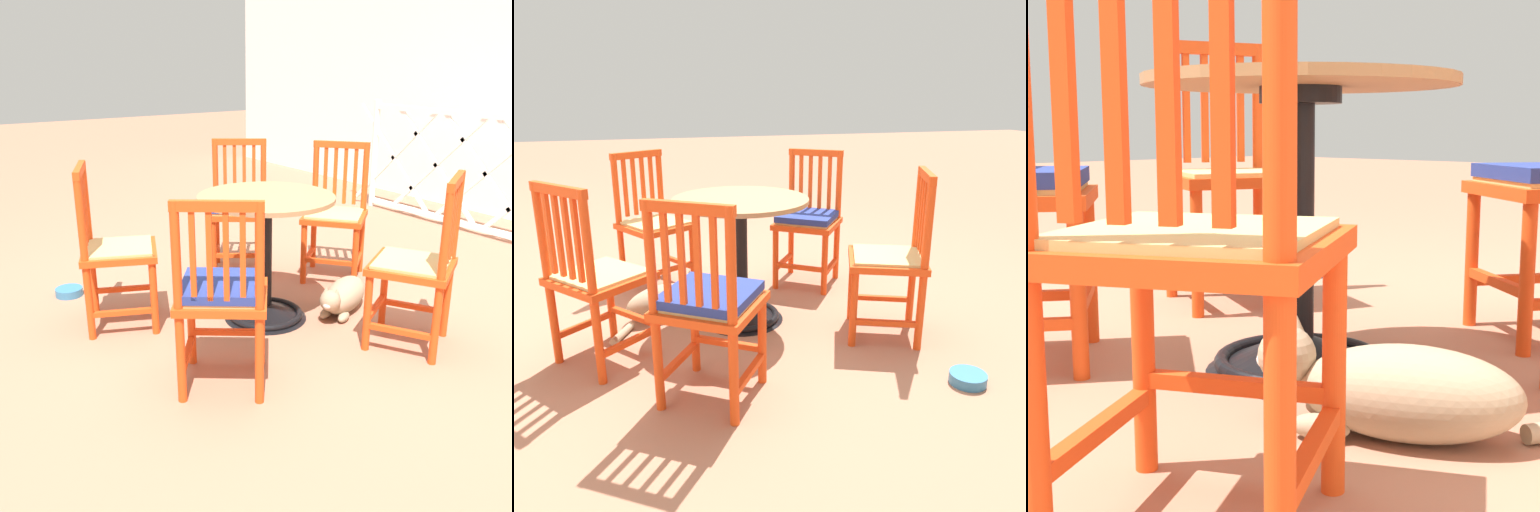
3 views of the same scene
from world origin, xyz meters
TOP-DOWN VIEW (x-y plane):
  - ground_plane at (0.00, 0.00)m, footprint 24.00×24.00m
  - cafe_table at (-0.12, 0.10)m, footprint 0.76×0.76m
  - orange_chair_tucked_in at (-0.53, -0.63)m, footprint 0.53×0.53m
  - orange_chair_at_corner at (0.59, 0.54)m, footprint 0.54×0.54m
  - tabby_cat at (0.08, 0.53)m, footprint 0.53×0.59m
  - pet_water_bowl at (-1.10, -0.74)m, footprint 0.17×0.17m

SIDE VIEW (x-z plane):
  - ground_plane at x=0.00m, z-range 0.00..0.00m
  - pet_water_bowl at x=-1.10m, z-range 0.00..0.05m
  - tabby_cat at x=0.08m, z-range -0.02..0.21m
  - cafe_table at x=-0.12m, z-range -0.08..0.65m
  - orange_chair_tucked_in at x=-0.53m, z-range -0.02..0.89m
  - orange_chair_at_corner at x=0.59m, z-range -0.02..0.89m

